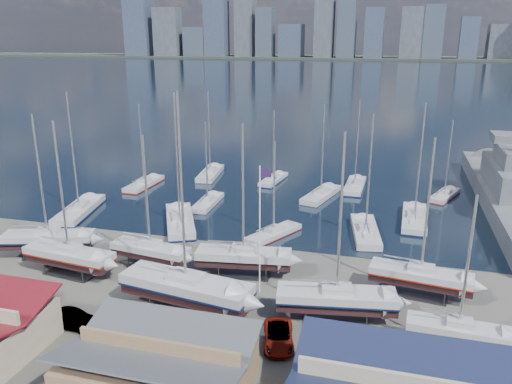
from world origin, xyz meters
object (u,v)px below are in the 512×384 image
(sailboat_cradle_0, at_px, (48,239))
(naval_ship_east, at_px, (511,196))
(flagpole, at_px, (261,222))
(car_a, at_px, (34,300))

(sailboat_cradle_0, height_order, naval_ship_east, naval_ship_east)
(sailboat_cradle_0, relative_size, flagpole, 1.27)
(car_a, bearing_deg, naval_ship_east, 24.17)
(sailboat_cradle_0, relative_size, naval_ship_east, 0.32)
(naval_ship_east, xyz_separation_m, flagpole, (-28.26, -34.40, 5.61))
(flagpole, bearing_deg, car_a, -156.44)
(sailboat_cradle_0, distance_m, naval_ship_east, 62.42)
(sailboat_cradle_0, bearing_deg, naval_ship_east, 14.33)
(sailboat_cradle_0, relative_size, car_a, 3.49)
(sailboat_cradle_0, xyz_separation_m, car_a, (6.01, -10.06, -1.29))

